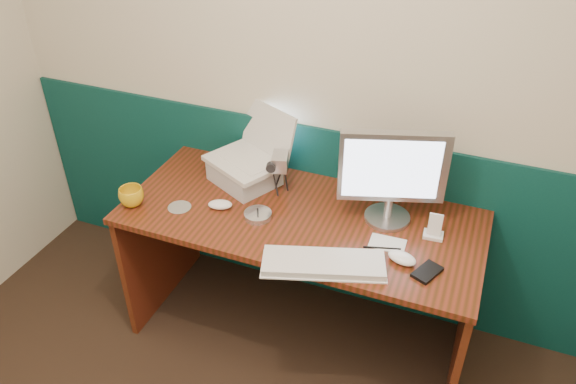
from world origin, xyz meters
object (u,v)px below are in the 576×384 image
at_px(camcorder, 280,175).
at_px(monitor, 392,176).
at_px(keyboard, 324,264).
at_px(mug, 131,197).
at_px(laptop, 243,138).
at_px(desk, 299,277).

bearing_deg(camcorder, monitor, -19.06).
distance_m(keyboard, mug, 0.95).
bearing_deg(laptop, mug, -110.99).
relative_size(monitor, mug, 4.01).
bearing_deg(keyboard, laptop, 123.32).
relative_size(desk, camcorder, 8.70).
xyz_separation_m(monitor, mug, (-1.10, -0.32, -0.18)).
bearing_deg(monitor, keyboard, -129.85).
bearing_deg(mug, desk, 15.60).
relative_size(laptop, camcorder, 1.82).
distance_m(monitor, camcorder, 0.53).
height_order(laptop, monitor, monitor).
xyz_separation_m(desk, camcorder, (-0.15, 0.14, 0.47)).
xyz_separation_m(desk, keyboard, (0.20, -0.29, 0.39)).
bearing_deg(laptop, camcorder, 21.60).
xyz_separation_m(laptop, mug, (-0.39, -0.36, -0.20)).
height_order(desk, monitor, monitor).
xyz_separation_m(monitor, keyboard, (-0.16, -0.40, -0.21)).
distance_m(laptop, monitor, 0.71).
bearing_deg(mug, keyboard, -4.75).
distance_m(laptop, keyboard, 0.74).
xyz_separation_m(desk, monitor, (0.36, 0.11, 0.60)).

